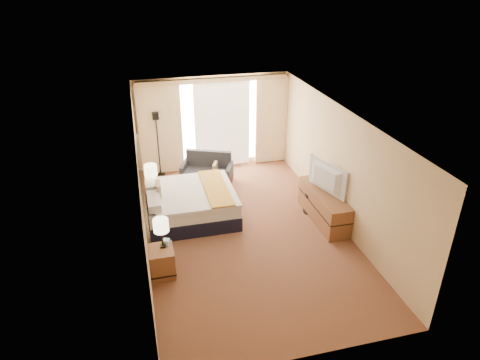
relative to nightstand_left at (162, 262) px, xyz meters
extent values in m
cube|color=#521718|center=(1.87, 1.05, -0.28)|extent=(4.20, 7.00, 0.02)
cube|color=silver|center=(1.87, 1.05, 2.33)|extent=(4.20, 7.00, 0.02)
cube|color=tan|center=(1.87, 4.55, 1.02)|extent=(4.20, 0.02, 2.60)
cube|color=tan|center=(1.87, -2.45, 1.02)|extent=(4.20, 0.02, 2.60)
cube|color=tan|center=(-0.23, 1.05, 1.02)|extent=(0.02, 7.00, 2.60)
cube|color=tan|center=(3.97, 1.05, 1.02)|extent=(0.02, 7.00, 2.60)
cube|color=black|center=(-0.19, 1.25, 1.01)|extent=(0.06, 1.85, 1.50)
cube|color=brown|center=(0.00, 0.00, 0.00)|extent=(0.45, 0.52, 0.55)
cube|color=brown|center=(0.00, 2.50, 0.00)|extent=(0.45, 0.52, 0.55)
cube|color=brown|center=(3.70, 1.05, 0.07)|extent=(0.50, 1.80, 0.70)
cube|color=white|center=(2.12, 4.52, 1.04)|extent=(2.30, 0.02, 2.30)
cube|color=#FAE7B0|center=(0.42, 4.43, 0.99)|extent=(1.15, 0.09, 2.50)
cube|color=#FAE7B0|center=(3.52, 4.43, 0.99)|extent=(0.90, 0.09, 2.50)
cube|color=white|center=(2.12, 4.48, 0.99)|extent=(1.55, 0.04, 2.50)
cube|color=tan|center=(1.87, 4.39, 2.25)|extent=(4.00, 0.16, 0.12)
cube|color=black|center=(0.82, 1.90, -0.11)|extent=(1.98, 1.79, 0.33)
cube|color=white|center=(0.82, 1.90, 0.20)|extent=(1.93, 1.74, 0.28)
cube|color=white|center=(0.90, 1.90, 0.36)|extent=(1.81, 1.81, 0.07)
cube|color=#B87B2A|center=(1.40, 1.90, 0.41)|extent=(0.52, 1.81, 0.04)
cube|color=white|center=(0.00, 1.47, 0.48)|extent=(0.26, 0.73, 0.17)
cube|color=white|center=(0.00, 2.33, 0.48)|extent=(0.26, 0.73, 0.17)
cube|color=beige|center=(0.13, 1.90, 0.52)|extent=(0.09, 0.40, 0.34)
cube|color=#561821|center=(1.48, 3.50, -0.16)|extent=(1.47, 1.15, 0.23)
cube|color=#303135|center=(1.46, 3.46, 0.03)|extent=(1.33, 0.98, 0.15)
cube|color=#303135|center=(1.59, 3.76, 0.28)|extent=(1.17, 0.59, 0.51)
cube|color=#303135|center=(0.92, 3.73, 0.06)|extent=(0.36, 0.68, 0.42)
cube|color=#303135|center=(2.04, 3.27, 0.06)|extent=(0.36, 0.68, 0.42)
cube|color=beige|center=(1.68, 3.37, 0.19)|extent=(0.20, 0.33, 0.30)
cube|color=black|center=(0.32, 4.35, -0.26)|extent=(0.23, 0.23, 0.02)
cylinder|color=black|center=(0.32, 4.35, 0.54)|extent=(0.03, 0.03, 1.59)
cube|color=black|center=(0.32, 4.35, 1.41)|extent=(0.16, 0.16, 0.18)
cylinder|color=black|center=(3.62, 1.44, -0.26)|extent=(0.45, 0.45, 0.03)
cylinder|color=black|center=(3.62, 1.44, -0.04)|extent=(0.05, 0.05, 0.40)
cylinder|color=black|center=(3.62, 1.44, 0.16)|extent=(0.39, 0.39, 0.06)
cube|color=black|center=(3.78, 1.48, 0.42)|extent=(0.13, 0.36, 0.45)
cube|color=black|center=(0.05, 0.07, 0.30)|extent=(0.10, 0.10, 0.04)
cylinder|color=black|center=(0.05, 0.07, 0.49)|extent=(0.03, 0.03, 0.35)
cylinder|color=#FFF3BF|center=(0.05, 0.07, 0.75)|extent=(0.28, 0.28, 0.24)
cube|color=black|center=(0.02, 2.44, 0.30)|extent=(0.10, 0.10, 0.04)
cylinder|color=black|center=(0.02, 2.44, 0.50)|extent=(0.03, 0.03, 0.36)
cylinder|color=#FFF3BF|center=(0.02, 2.44, 0.76)|extent=(0.29, 0.29, 0.25)
cube|color=#9BD3F0|center=(0.12, 0.14, 0.33)|extent=(0.15, 0.15, 0.10)
cube|color=black|center=(0.12, 2.61, 0.31)|extent=(0.23, 0.20, 0.08)
imported|color=black|center=(3.65, 1.09, 0.76)|extent=(0.49, 1.17, 0.68)
camera|label=1|loc=(-0.16, -6.56, 4.91)|focal=32.00mm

